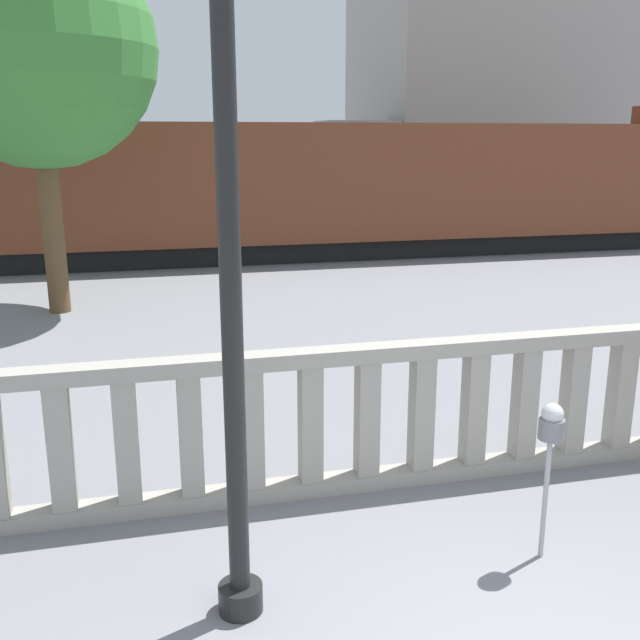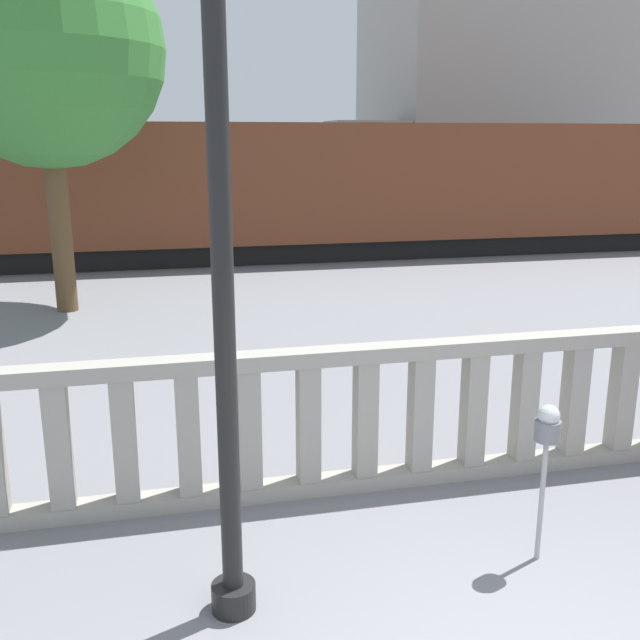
% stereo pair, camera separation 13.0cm
% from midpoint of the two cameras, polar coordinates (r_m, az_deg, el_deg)
% --- Properties ---
extents(balustrade, '(12.16, 0.24, 1.40)m').
position_cam_midpoint_polar(balustrade, '(6.80, 5.43, -7.60)').
color(balustrade, '#9E998E').
rests_on(balustrade, ground).
extents(lamppost, '(0.35, 0.35, 6.44)m').
position_cam_midpoint_polar(lamppost, '(4.42, -8.56, 18.44)').
color(lamppost, black).
rests_on(lamppost, ground).
extents(parking_meter, '(0.20, 0.20, 1.30)m').
position_cam_midpoint_polar(parking_meter, '(5.75, 17.37, -8.59)').
color(parking_meter, '#99999E').
rests_on(parking_meter, ground).
extents(train_near, '(26.50, 2.98, 4.21)m').
position_cam_midpoint_polar(train_near, '(20.22, 1.59, 10.57)').
color(train_near, black).
rests_on(train_near, ground).
extents(train_far, '(19.17, 2.69, 3.86)m').
position_cam_midpoint_polar(train_far, '(27.43, -13.67, 10.84)').
color(train_far, black).
rests_on(train_far, ground).
extents(building_block, '(12.15, 8.35, 14.79)m').
position_cam_midpoint_polar(building_block, '(34.65, 14.41, 20.87)').
color(building_block, gray).
rests_on(building_block, ground).
extents(tree_left, '(4.22, 4.22, 6.89)m').
position_cam_midpoint_polar(tree_left, '(14.29, -22.02, 19.51)').
color(tree_left, brown).
rests_on(tree_left, ground).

